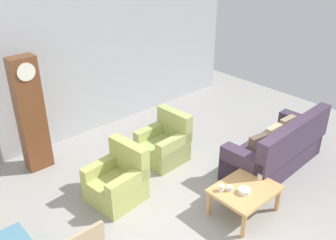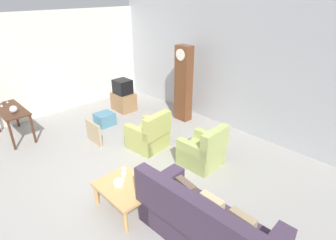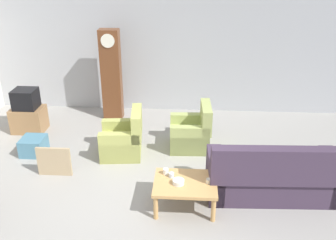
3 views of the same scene
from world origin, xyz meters
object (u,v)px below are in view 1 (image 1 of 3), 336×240
object	(u,v)px
cup_white_porcelain	(221,188)
grandfather_clock	(31,115)
armchair_olive_near	(118,182)
armchair_olive_far	(164,145)
cup_cream_tall	(260,177)
couch_floral	(277,150)
cup_blue_rimmed	(229,188)
coffee_table_wood	(245,192)
bowl_white_stacked	(244,191)

from	to	relation	value
cup_white_porcelain	grandfather_clock	bearing A→B (deg)	115.31
armchair_olive_near	armchair_olive_far	size ratio (longest dim) A/B	1.00
armchair_olive_near	cup_cream_tall	world-z (taller)	armchair_olive_near
couch_floral	cup_blue_rimmed	xyz separation A→B (m)	(-1.63, -0.24, 0.13)
coffee_table_wood	cup_white_porcelain	size ratio (longest dim) A/B	10.13
cup_white_porcelain	bowl_white_stacked	size ratio (longest dim) A/B	0.53
grandfather_clock	coffee_table_wood	bearing A→B (deg)	-61.70
grandfather_clock	cup_cream_tall	size ratio (longest dim) A/B	25.57
cup_white_porcelain	cup_cream_tall	bearing A→B (deg)	-17.45
cup_blue_rimmed	armchair_olive_far	bearing A→B (deg)	80.33
cup_white_porcelain	cup_cream_tall	size ratio (longest dim) A/B	1.16
armchair_olive_far	bowl_white_stacked	xyz separation A→B (m)	(-0.19, -1.98, 0.18)
couch_floral	coffee_table_wood	distance (m)	1.45
grandfather_clock	cup_cream_tall	bearing A→B (deg)	-57.18
couch_floral	armchair_olive_far	xyz separation A→B (m)	(-1.32, 1.56, -0.05)
grandfather_clock	cup_white_porcelain	distance (m)	3.45
armchair_olive_near	grandfather_clock	bearing A→B (deg)	107.36
coffee_table_wood	cup_cream_tall	size ratio (longest dim) A/B	11.79
cup_cream_tall	cup_white_porcelain	bearing A→B (deg)	162.55
couch_floral	cup_white_porcelain	distance (m)	1.73
cup_blue_rimmed	bowl_white_stacked	xyz separation A→B (m)	(0.12, -0.18, -0.00)
armchair_olive_near	armchair_olive_far	xyz separation A→B (m)	(1.32, 0.37, 0.00)
couch_floral	armchair_olive_near	world-z (taller)	couch_floral
armchair_olive_far	coffee_table_wood	xyz separation A→B (m)	(-0.09, -1.92, 0.08)
couch_floral	armchair_olive_far	distance (m)	2.04
armchair_olive_far	cup_white_porcelain	size ratio (longest dim) A/B	9.71
armchair_olive_far	cup_cream_tall	size ratio (longest dim) A/B	11.29
grandfather_clock	cup_cream_tall	distance (m)	3.96
armchair_olive_near	cup_blue_rimmed	world-z (taller)	armchair_olive_near
coffee_table_wood	bowl_white_stacked	distance (m)	0.15
couch_floral	grandfather_clock	size ratio (longest dim) A/B	1.02
coffee_table_wood	bowl_white_stacked	world-z (taller)	bowl_white_stacked
cup_blue_rimmed	armchair_olive_near	bearing A→B (deg)	125.22
coffee_table_wood	cup_white_porcelain	bearing A→B (deg)	146.95
armchair_olive_near	cup_blue_rimmed	size ratio (longest dim) A/B	10.80
coffee_table_wood	armchair_olive_near	bearing A→B (deg)	128.30
couch_floral	armchair_olive_far	world-z (taller)	couch_floral
coffee_table_wood	cup_cream_tall	bearing A→B (deg)	-1.09
armchair_olive_far	cup_blue_rimmed	bearing A→B (deg)	-99.67
grandfather_clock	armchair_olive_far	bearing A→B (deg)	-36.20
couch_floral	bowl_white_stacked	size ratio (longest dim) A/B	11.93
coffee_table_wood	cup_blue_rimmed	distance (m)	0.27
armchair_olive_near	cup_cream_tall	xyz separation A→B (m)	(1.58, -1.56, 0.18)
armchair_olive_far	coffee_table_wood	size ratio (longest dim) A/B	0.96
couch_floral	coffee_table_wood	xyz separation A→B (m)	(-1.41, -0.36, 0.03)
cup_white_porcelain	cup_blue_rimmed	xyz separation A→B (m)	(0.09, -0.08, -0.01)
cup_blue_rimmed	cup_cream_tall	size ratio (longest dim) A/B	1.05
cup_white_porcelain	cup_cream_tall	xyz separation A→B (m)	(0.66, -0.21, -0.01)
coffee_table_wood	couch_floral	bearing A→B (deg)	14.51
cup_white_porcelain	cup_blue_rimmed	size ratio (longest dim) A/B	1.11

